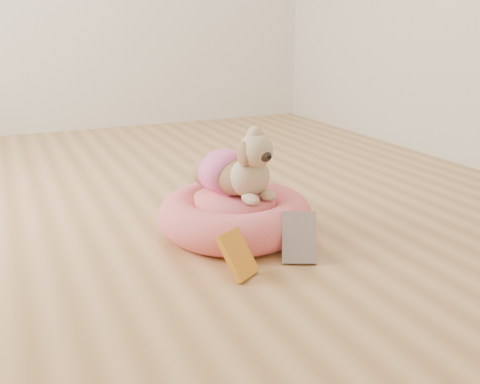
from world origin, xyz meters
name	(u,v)px	position (x,y,z in m)	size (l,w,h in m)	color
floor	(166,209)	(0.00, 0.00, 0.00)	(4.50, 4.50, 0.00)	#AA7C47
pet_bed	(235,215)	(0.18, -0.43, 0.08)	(0.67, 0.67, 0.17)	#FF636A
dog	(237,158)	(0.20, -0.41, 0.33)	(0.30, 0.44, 0.32)	brown
book_yellow	(238,255)	(0.03, -0.81, 0.08)	(0.12, 0.02, 0.18)	gold
book_white	(299,238)	(0.30, -0.78, 0.09)	(0.13, 0.02, 0.20)	white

